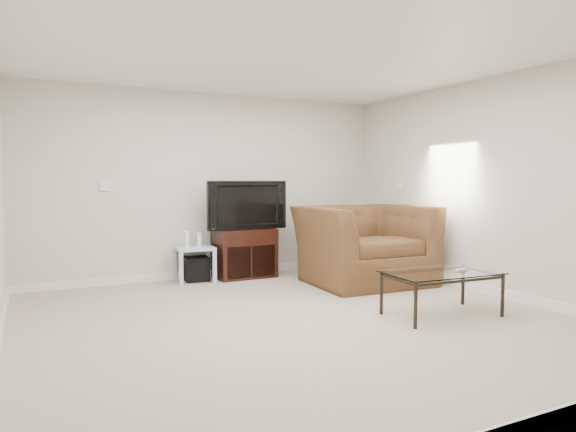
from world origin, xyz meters
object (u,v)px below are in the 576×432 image
subwoofer (196,269)px  coffee_table (441,294)px  recliner (364,231)px  tv_stand (244,253)px  television (244,205)px  side_table (194,264)px

subwoofer → coffee_table: bearing=-59.4°
subwoofer → recliner: 2.26m
subwoofer → coffee_table: 3.22m
tv_stand → coffee_table: size_ratio=0.72×
recliner → coffee_table: 1.77m
television → subwoofer: (-0.67, 0.04, -0.83)m
side_table → recliner: (1.94, -1.07, 0.44)m
subwoofer → coffee_table: size_ratio=0.28×
television → subwoofer: size_ratio=3.41×
side_table → subwoofer: size_ratio=1.55×
coffee_table → television: bearing=109.5°
television → recliner: (1.25, -1.05, -0.32)m
tv_stand → subwoofer: (-0.67, 0.00, -0.17)m
recliner → subwoofer: bearing=153.3°
recliner → tv_stand: bearing=141.9°
coffee_table → recliner: bearing=80.7°
subwoofer → recliner: (1.91, -1.08, 0.51)m
coffee_table → subwoofer: bearing=120.6°
tv_stand → coffee_table: tv_stand is taller
television → recliner: bearing=-41.1°
tv_stand → side_table: size_ratio=1.67×
television → coffee_table: 3.01m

